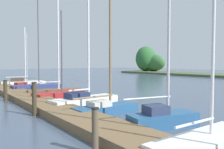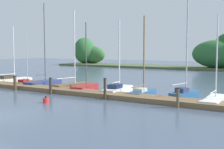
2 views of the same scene
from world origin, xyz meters
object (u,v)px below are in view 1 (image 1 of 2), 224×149
at_px(sailboat_4, 61,94).
at_px(sailboat_7, 165,113).
at_px(sailboat_0, 24,82).
at_px(sailboat_1, 26,86).
at_px(sailboat_3, 57,90).
at_px(sailboat_6, 108,105).
at_px(sailboat_8, 209,140).
at_px(mooring_piling_2, 5,91).
at_px(sailboat_2, 38,87).
at_px(sailboat_5, 86,99).
at_px(mooring_piling_4, 95,131).
at_px(mooring_piling_3, 34,99).

bearing_deg(sailboat_4, sailboat_7, -99.05).
distance_m(sailboat_0, sailboat_7, 19.09).
height_order(sailboat_1, sailboat_3, sailboat_3).
height_order(sailboat_1, sailboat_4, sailboat_4).
xyz_separation_m(sailboat_1, sailboat_6, (12.99, 0.14, 0.10)).
bearing_deg(sailboat_8, sailboat_6, 85.77).
bearing_deg(sailboat_8, sailboat_3, 85.88).
relative_size(sailboat_6, sailboat_8, 1.05).
bearing_deg(sailboat_3, sailboat_8, -83.09).
xyz_separation_m(sailboat_0, mooring_piling_2, (9.14, -3.68, 0.30)).
distance_m(sailboat_0, sailboat_2, 4.98).
bearing_deg(sailboat_5, mooring_piling_4, -124.07).
bearing_deg(sailboat_2, sailboat_8, -91.08).
bearing_deg(mooring_piling_2, sailboat_7, 19.97).
distance_m(sailboat_8, mooring_piling_4, 3.22).
bearing_deg(sailboat_2, sailboat_4, -90.59).
relative_size(sailboat_0, sailboat_5, 1.02).
bearing_deg(sailboat_6, sailboat_5, 85.31).
height_order(sailboat_8, mooring_piling_3, sailboat_8).
xyz_separation_m(sailboat_4, mooring_piling_2, (-1.09, -3.30, 0.38)).
distance_m(sailboat_4, sailboat_7, 8.87).
height_order(sailboat_5, mooring_piling_2, sailboat_5).
relative_size(sailboat_8, mooring_piling_3, 3.79).
height_order(sailboat_3, sailboat_7, sailboat_7).
xyz_separation_m(sailboat_2, mooring_piling_2, (4.16, -3.49, 0.34)).
relative_size(sailboat_8, mooring_piling_4, 4.69).
height_order(sailboat_4, mooring_piling_4, sailboat_4).
distance_m(sailboat_5, sailboat_6, 2.32).
bearing_deg(sailboat_7, sailboat_1, 105.25).
bearing_deg(mooring_piling_2, sailboat_1, 153.90).
bearing_deg(sailboat_0, sailboat_5, -81.24).
xyz_separation_m(sailboat_0, sailboat_1, (2.87, -0.61, -0.10)).
bearing_deg(sailboat_4, sailboat_0, 76.76).
bearing_deg(mooring_piling_4, sailboat_1, 169.73).
xyz_separation_m(sailboat_4, sailboat_6, (5.63, -0.09, 0.08)).
distance_m(sailboat_2, sailboat_7, 14.11).
xyz_separation_m(sailboat_6, mooring_piling_2, (-6.71, -3.21, 0.30)).
bearing_deg(sailboat_1, sailboat_0, 65.91).
height_order(sailboat_4, sailboat_6, sailboat_6).
relative_size(sailboat_3, sailboat_8, 1.23).
xyz_separation_m(sailboat_1, mooring_piling_2, (6.28, -3.07, 0.41)).
bearing_deg(sailboat_1, sailboat_7, -100.21).
xyz_separation_m(sailboat_7, mooring_piling_4, (0.66, -3.60, 0.12)).
height_order(sailboat_7, mooring_piling_2, sailboat_7).
relative_size(sailboat_5, sailboat_6, 0.97).
bearing_deg(sailboat_1, mooring_piling_4, -112.38).
height_order(sailboat_1, sailboat_7, sailboat_7).
height_order(sailboat_6, mooring_piling_4, sailboat_6).
xyz_separation_m(sailboat_0, mooring_piling_4, (19.74, -3.66, 0.26)).
height_order(sailboat_1, sailboat_8, sailboat_8).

